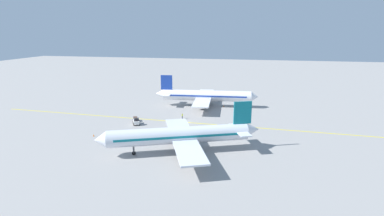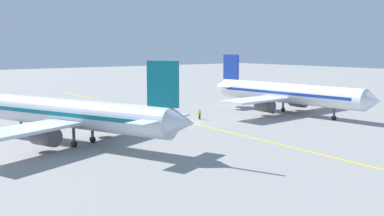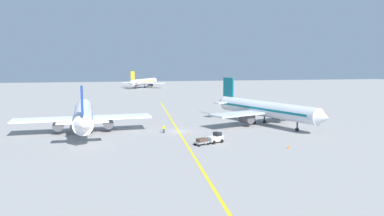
{
  "view_description": "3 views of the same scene",
  "coord_description": "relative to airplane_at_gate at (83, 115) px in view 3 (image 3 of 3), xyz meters",
  "views": [
    {
      "loc": [
        79.62,
        19.51,
        25.28
      ],
      "look_at": [
        -1.96,
        2.14,
        3.81
      ],
      "focal_mm": 28.0,
      "sensor_mm": 36.0,
      "label": 1
    },
    {
      "loc": [
        42.65,
        57.8,
        12.0
      ],
      "look_at": [
        -0.04,
        1.1,
        2.43
      ],
      "focal_mm": 42.0,
      "sensor_mm": 36.0,
      "label": 2
    },
    {
      "loc": [
        -12.15,
        -77.64,
        14.93
      ],
      "look_at": [
        3.5,
        3.01,
        4.6
      ],
      "focal_mm": 35.0,
      "sensor_mm": 36.0,
      "label": 3
    }
  ],
  "objects": [
    {
      "name": "airplane_adjacent_stand",
      "position": [
        40.93,
        1.56,
        0.0
      ],
      "size": [
        27.9,
        34.02,
        10.6
      ],
      "color": "silver",
      "rests_on": "ground"
    },
    {
      "name": "baggage_tug_white",
      "position": [
        24.72,
        -15.34,
        -2.81
      ],
      "size": [
        3.35,
        2.77,
        2.11
      ],
      "color": "white",
      "rests_on": "ground"
    },
    {
      "name": "ground_crew_worker",
      "position": [
        16.47,
        -4.2,
        -2.8
      ],
      "size": [
        0.58,
        0.25,
        1.68
      ],
      "color": "#23232D",
      "rests_on": "ground"
    },
    {
      "name": "airplane_distant_taxiing",
      "position": [
        20.88,
        131.12,
        -0.37
      ],
      "size": [
        23.99,
        28.78,
        9.54
      ],
      "color": "white",
      "rests_on": "ground"
    },
    {
      "name": "baggage_cart_trailing",
      "position": [
        21.79,
        -16.85,
        -2.95
      ],
      "size": [
        2.95,
        2.43,
        1.24
      ],
      "color": "gray",
      "rests_on": "ground"
    },
    {
      "name": "traffic_cone_near_nose",
      "position": [
        35.98,
        -22.03,
        -3.43
      ],
      "size": [
        0.32,
        0.32,
        0.55
      ],
      "primitive_type": "cone",
      "color": "orange",
      "rests_on": "ground"
    },
    {
      "name": "ground_plane",
      "position": [
        19.77,
        -3.09,
        -3.71
      ],
      "size": [
        400.0,
        400.0,
        0.0
      ],
      "primitive_type": "plane",
      "color": "gray"
    },
    {
      "name": "airplane_at_gate",
      "position": [
        0.0,
        0.0,
        0.0
      ],
      "size": [
        28.34,
        35.55,
        10.6
      ],
      "color": "white",
      "rests_on": "ground"
    },
    {
      "name": "apron_yellow_centreline",
      "position": [
        19.77,
        -3.09,
        -3.71
      ],
      "size": [
        5.48,
        119.91,
        0.01
      ],
      "primitive_type": "cube",
      "rotation": [
        0.0,
        0.0,
        -0.04
      ],
      "color": "yellow",
      "rests_on": "ground"
    },
    {
      "name": "traffic_cone_far_edge",
      "position": [
        30.91,
        -3.39,
        -3.43
      ],
      "size": [
        0.32,
        0.32,
        0.55
      ],
      "primitive_type": "cone",
      "color": "orange",
      "rests_on": "ground"
    },
    {
      "name": "traffic_cone_by_wingtip",
      "position": [
        -0.6,
        6.29,
        -3.43
      ],
      "size": [
        0.32,
        0.32,
        0.55
      ],
      "primitive_type": "cone",
      "color": "orange",
      "rests_on": "ground"
    },
    {
      "name": "traffic_cone_mid_apron",
      "position": [
        21.41,
        -6.71,
        -3.43
      ],
      "size": [
        0.32,
        0.32,
        0.55
      ],
      "primitive_type": "cone",
      "color": "orange",
      "rests_on": "ground"
    }
  ]
}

